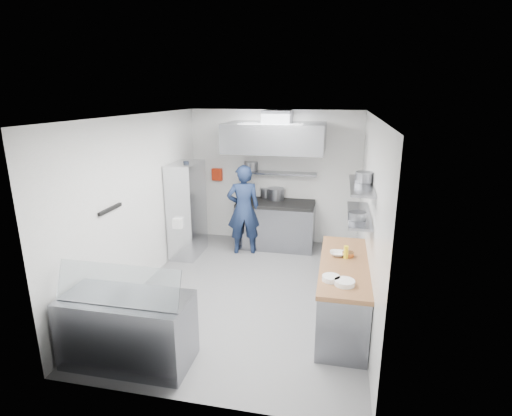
% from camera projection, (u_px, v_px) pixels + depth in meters
% --- Properties ---
extents(floor, '(5.00, 5.00, 0.00)m').
position_uv_depth(floor, '(248.00, 291.00, 6.51)').
color(floor, '#5F5F62').
rests_on(floor, ground).
extents(ceiling, '(5.00, 5.00, 0.00)m').
position_uv_depth(ceiling, '(247.00, 116.00, 5.74)').
color(ceiling, silver).
rests_on(ceiling, wall_back).
extents(wall_back, '(3.60, 2.80, 0.02)m').
position_uv_depth(wall_back, '(274.00, 177.00, 8.48)').
color(wall_back, white).
rests_on(wall_back, floor).
extents(wall_front, '(3.60, 2.80, 0.02)m').
position_uv_depth(wall_front, '(189.00, 281.00, 3.77)').
color(wall_front, white).
rests_on(wall_front, floor).
extents(wall_left, '(2.80, 5.00, 0.02)m').
position_uv_depth(wall_left, '(140.00, 203.00, 6.48)').
color(wall_left, white).
rests_on(wall_left, floor).
extents(wall_right, '(2.80, 5.00, 0.02)m').
position_uv_depth(wall_right, '(369.00, 216.00, 5.77)').
color(wall_right, white).
rests_on(wall_right, floor).
extents(gas_range, '(1.60, 0.80, 0.90)m').
position_uv_depth(gas_range, '(275.00, 226.00, 8.34)').
color(gas_range, gray).
rests_on(gas_range, floor).
extents(cooktop, '(1.57, 0.78, 0.06)m').
position_uv_depth(cooktop, '(276.00, 204.00, 8.21)').
color(cooktop, black).
rests_on(cooktop, gas_range).
extents(stock_pot_left, '(0.25, 0.25, 0.20)m').
position_uv_depth(stock_pot_left, '(266.00, 193.00, 8.58)').
color(stock_pot_left, slate).
rests_on(stock_pot_left, cooktop).
extents(stock_pot_mid, '(0.35, 0.35, 0.24)m').
position_uv_depth(stock_pot_mid, '(276.00, 194.00, 8.39)').
color(stock_pot_mid, slate).
rests_on(stock_pot_mid, cooktop).
extents(over_range_shelf, '(1.60, 0.30, 0.04)m').
position_uv_depth(over_range_shelf, '(278.00, 173.00, 8.27)').
color(over_range_shelf, gray).
rests_on(over_range_shelf, wall_back).
extents(shelf_pot_a, '(0.29, 0.29, 0.18)m').
position_uv_depth(shelf_pot_a, '(251.00, 166.00, 8.49)').
color(shelf_pot_a, slate).
rests_on(shelf_pot_a, over_range_shelf).
extents(extractor_hood, '(1.90, 1.15, 0.55)m').
position_uv_depth(extractor_hood, '(275.00, 137.00, 7.67)').
color(extractor_hood, gray).
rests_on(extractor_hood, wall_back).
extents(hood_duct, '(0.55, 0.55, 0.24)m').
position_uv_depth(hood_duct, '(277.00, 116.00, 7.77)').
color(hood_duct, slate).
rests_on(hood_duct, extractor_hood).
extents(red_firebox, '(0.22, 0.10, 0.26)m').
position_uv_depth(red_firebox, '(217.00, 174.00, 8.66)').
color(red_firebox, '#B3270E').
rests_on(red_firebox, wall_back).
extents(chef, '(0.75, 0.59, 1.80)m').
position_uv_depth(chef, '(243.00, 210.00, 7.89)').
color(chef, '#162342').
rests_on(chef, floor).
extents(wire_rack, '(0.50, 0.90, 1.85)m').
position_uv_depth(wire_rack, '(187.00, 210.00, 7.80)').
color(wire_rack, silver).
rests_on(wire_rack, floor).
extents(rack_bin_a, '(0.17, 0.21, 0.19)m').
position_uv_depth(rack_bin_a, '(179.00, 222.00, 7.42)').
color(rack_bin_a, white).
rests_on(rack_bin_a, wire_rack).
extents(rack_bin_b, '(0.15, 0.20, 0.18)m').
position_uv_depth(rack_bin_b, '(186.00, 191.00, 7.69)').
color(rack_bin_b, yellow).
rests_on(rack_bin_b, wire_rack).
extents(rack_jar, '(0.10, 0.10, 0.18)m').
position_uv_depth(rack_jar, '(186.00, 166.00, 7.50)').
color(rack_jar, black).
rests_on(rack_jar, wire_rack).
extents(knife_strip, '(0.04, 0.55, 0.05)m').
position_uv_depth(knife_strip, '(110.00, 209.00, 5.59)').
color(knife_strip, black).
rests_on(knife_strip, wall_left).
extents(prep_counter_base, '(0.62, 2.00, 0.84)m').
position_uv_depth(prep_counter_base, '(342.00, 295.00, 5.54)').
color(prep_counter_base, gray).
rests_on(prep_counter_base, floor).
extents(prep_counter_top, '(0.65, 2.04, 0.06)m').
position_uv_depth(prep_counter_top, '(344.00, 265.00, 5.41)').
color(prep_counter_top, '#95663F').
rests_on(prep_counter_top, prep_counter_base).
extents(plate_stack_a, '(0.22, 0.22, 0.06)m').
position_uv_depth(plate_stack_a, '(331.00, 278.00, 4.89)').
color(plate_stack_a, white).
rests_on(plate_stack_a, prep_counter_top).
extents(plate_stack_b, '(0.25, 0.25, 0.06)m').
position_uv_depth(plate_stack_b, '(345.00, 283.00, 4.78)').
color(plate_stack_b, white).
rests_on(plate_stack_b, prep_counter_top).
extents(copper_pan, '(0.17, 0.17, 0.06)m').
position_uv_depth(copper_pan, '(348.00, 254.00, 5.62)').
color(copper_pan, '#D67F3C').
rests_on(copper_pan, prep_counter_top).
extents(squeeze_bottle, '(0.07, 0.07, 0.18)m').
position_uv_depth(squeeze_bottle, '(346.00, 252.00, 5.54)').
color(squeeze_bottle, yellow).
rests_on(squeeze_bottle, prep_counter_top).
extents(mixing_bowl, '(0.23, 0.23, 0.05)m').
position_uv_depth(mixing_bowl, '(338.00, 254.00, 5.65)').
color(mixing_bowl, white).
rests_on(mixing_bowl, prep_counter_top).
extents(wall_shelf_lower, '(0.30, 1.30, 0.04)m').
position_uv_depth(wall_shelf_lower, '(359.00, 215.00, 5.49)').
color(wall_shelf_lower, gray).
rests_on(wall_shelf_lower, wall_right).
extents(wall_shelf_upper, '(0.30, 1.30, 0.04)m').
position_uv_depth(wall_shelf_upper, '(361.00, 185.00, 5.38)').
color(wall_shelf_upper, gray).
rests_on(wall_shelf_upper, wall_right).
extents(shelf_pot_c, '(0.23, 0.23, 0.10)m').
position_uv_depth(shelf_pot_c, '(357.00, 216.00, 5.23)').
color(shelf_pot_c, slate).
rests_on(shelf_pot_c, wall_shelf_lower).
extents(shelf_pot_d, '(0.24, 0.24, 0.14)m').
position_uv_depth(shelf_pot_d, '(364.00, 177.00, 5.45)').
color(shelf_pot_d, slate).
rests_on(shelf_pot_d, wall_shelf_upper).
extents(display_case, '(1.50, 0.70, 0.85)m').
position_uv_depth(display_case, '(128.00, 330.00, 4.71)').
color(display_case, gray).
rests_on(display_case, floor).
extents(display_glass, '(1.47, 0.19, 0.42)m').
position_uv_depth(display_glass, '(117.00, 285.00, 4.42)').
color(display_glass, silver).
rests_on(display_glass, display_case).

